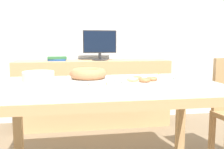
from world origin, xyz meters
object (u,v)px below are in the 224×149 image
(cake_golden_bundt, at_px, (88,74))
(tealight_left_edge, at_px, (89,86))
(cake_chocolate_round, at_px, (38,77))
(computer_monitor, at_px, (100,45))
(tealight_near_front, at_px, (159,75))
(plate_stack, at_px, (186,76))
(tealight_centre, at_px, (107,86))
(book_stack, at_px, (57,59))
(pastry_platter, at_px, (142,81))

(cake_golden_bundt, height_order, tealight_left_edge, cake_golden_bundt)
(cake_chocolate_round, relative_size, cake_golden_bundt, 1.07)
(cake_golden_bundt, bearing_deg, computer_monitor, 79.03)
(tealight_left_edge, bearing_deg, tealight_near_front, 34.95)
(cake_golden_bundt, relative_size, plate_stack, 1.40)
(tealight_centre, bearing_deg, computer_monitor, 84.94)
(book_stack, xyz_separation_m, tealight_centre, (0.39, -1.55, -0.08))
(pastry_platter, bearing_deg, tealight_near_front, 51.89)
(book_stack, relative_size, tealight_near_front, 5.93)
(book_stack, bearing_deg, computer_monitor, -0.15)
(computer_monitor, xyz_separation_m, cake_golden_bundt, (-0.24, -1.21, -0.21))
(pastry_platter, distance_m, tealight_left_edge, 0.42)
(tealight_left_edge, bearing_deg, computer_monitor, 80.62)
(tealight_centre, relative_size, tealight_left_edge, 1.00)
(cake_chocolate_round, xyz_separation_m, cake_golden_bundt, (0.37, 0.06, 0.01))
(book_stack, distance_m, cake_golden_bundt, 1.25)
(computer_monitor, height_order, tealight_left_edge, computer_monitor)
(cake_golden_bundt, xyz_separation_m, tealight_centre, (0.10, -0.34, -0.03))
(computer_monitor, distance_m, pastry_platter, 1.44)
(plate_stack, bearing_deg, cake_golden_bundt, 174.41)
(book_stack, height_order, cake_chocolate_round, book_stack)
(cake_golden_bundt, bearing_deg, plate_stack, -5.59)
(cake_chocolate_round, bearing_deg, cake_golden_bundt, 9.45)
(tealight_near_front, bearing_deg, tealight_centre, -139.25)
(computer_monitor, distance_m, tealight_centre, 1.58)
(tealight_centre, xyz_separation_m, tealight_left_edge, (-0.12, 0.00, 0.00))
(book_stack, bearing_deg, plate_stack, -50.09)
(book_stack, height_order, plate_stack, book_stack)
(cake_chocolate_round, distance_m, plate_stack, 1.15)
(plate_stack, xyz_separation_m, tealight_centre, (-0.69, -0.26, -0.01))
(pastry_platter, relative_size, tealight_near_front, 7.76)
(cake_golden_bundt, relative_size, tealight_near_front, 7.36)
(cake_golden_bundt, xyz_separation_m, plate_stack, (0.78, -0.08, -0.02))
(computer_monitor, relative_size, plate_stack, 2.02)
(computer_monitor, distance_m, tealight_left_edge, 1.59)
(cake_golden_bundt, bearing_deg, tealight_centre, -73.91)
(pastry_platter, xyz_separation_m, plate_stack, (0.41, 0.12, 0.01))
(pastry_platter, distance_m, tealight_near_front, 0.39)
(book_stack, height_order, tealight_left_edge, book_stack)
(pastry_platter, height_order, tealight_centre, pastry_platter)
(book_stack, bearing_deg, cake_chocolate_round, -93.28)
(book_stack, relative_size, cake_golden_bundt, 0.81)
(book_stack, height_order, tealight_centre, book_stack)
(cake_chocolate_round, height_order, cake_golden_bundt, cake_golden_bundt)
(tealight_left_edge, xyz_separation_m, tealight_near_front, (0.64, 0.45, 0.00))
(cake_golden_bundt, height_order, pastry_platter, cake_golden_bundt)
(computer_monitor, distance_m, book_stack, 0.56)
(cake_golden_bundt, height_order, plate_stack, cake_golden_bundt)
(computer_monitor, xyz_separation_m, pastry_platter, (0.14, -1.41, -0.24))
(computer_monitor, relative_size, pastry_platter, 1.37)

